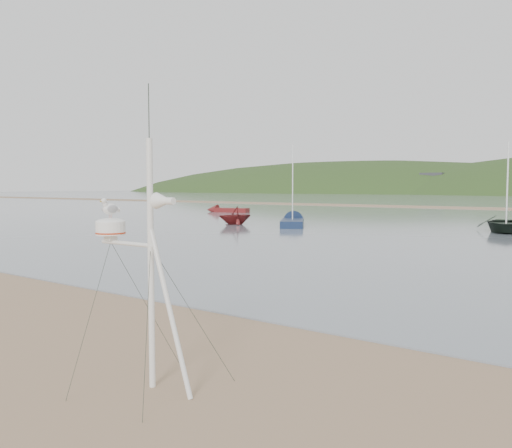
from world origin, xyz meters
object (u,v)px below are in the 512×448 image
Objects in this scene: boat_red at (235,207)px; dinghy_red_far at (222,210)px; mast_rig at (147,315)px; boat_dark at (507,192)px; sailboat_blue_near at (293,221)px.

boat_red is 20.00m from dinghy_red_far.
boat_dark reaches higher than mast_rig.
mast_rig reaches higher than boat_red.
mast_rig is at bearing -60.53° from sailboat_blue_near.
dinghy_red_far is (-34.24, 41.65, -0.79)m from mast_rig.
boat_dark is 0.80× the size of sailboat_blue_near.
sailboat_blue_near is (-14.68, -2.66, -2.34)m from boat_dark.
boat_red is at bearing -46.57° from dinghy_red_far.
boat_red is at bearing -147.15° from sailboat_blue_near.
dinghy_red_far is at bearing 145.45° from sailboat_blue_near.
sailboat_blue_near is 1.23× the size of dinghy_red_far.
dinghy_red_far is (-13.73, 14.51, -1.09)m from boat_red.
sailboat_blue_near is at bearing 179.07° from boat_dark.
mast_rig is 0.86× the size of boat_dark.
boat_dark reaches higher than boat_red.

